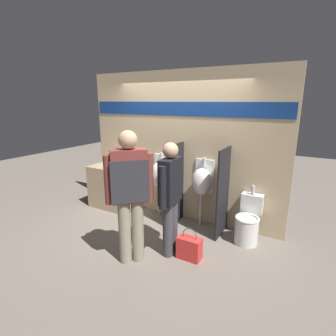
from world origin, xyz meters
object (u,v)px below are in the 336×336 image
Objects in this scene: shopping_bag at (189,248)px; person_in_vest at (130,189)px; sink_basin at (116,164)px; cell_phone at (121,170)px; urinal_far at (202,182)px; urinal_near_counter at (159,175)px; person_with_lanyard at (170,195)px; toilet at (248,223)px.

person_in_vest is at bearing -147.00° from shopping_bag.
sink_basin is at bearing 91.65° from person_in_vest.
cell_phone is (0.25, -0.16, -0.05)m from sink_basin.
cell_phone is 0.11× the size of urinal_far.
cell_phone is 0.77m from urinal_near_counter.
shopping_bag is at bearing -42.69° from urinal_near_counter.
person_with_lanyard is at bearing -28.23° from sink_basin.
shopping_bag is (0.31, 0.00, -0.74)m from person_with_lanyard.
urinal_far is 0.75× the size of person_with_lanyard.
urinal_near_counter is at bearing 18.51° from cell_phone.
urinal_near_counter is 1.40× the size of toilet.
cell_phone reaches higher than shopping_bag.
toilet is (0.87, -0.17, -0.50)m from urinal_far.
shopping_bag is at bearing -24.56° from sink_basin.
urinal_far is at bearing -5.54° from person_with_lanyard.
urinal_near_counter is at bearing 4.87° from sink_basin.
person_in_vest reaches higher than sink_basin.
person_in_vest is (-0.40, -1.49, 0.25)m from urinal_far.
urinal_far is 1.06m from person_with_lanyard.
urinal_near_counter is 1.81m from toilet.
person_with_lanyard is at bearing 5.71° from person_in_vest.
person_with_lanyard reaches higher than sink_basin.
sink_basin reaches higher than cell_phone.
urinal_far reaches higher than shopping_bag.
person_in_vest reaches higher than urinal_near_counter.
urinal_near_counter is at bearing 137.31° from shopping_bag.
sink_basin is 0.19× the size of person_in_vest.
person_with_lanyard is (0.83, -1.06, 0.10)m from urinal_near_counter.
urinal_far is at bearing 2.59° from sink_basin.
cell_phone is 0.09× the size of person_with_lanyard.
person_in_vest is at bearing -133.75° from toilet.
cell_phone is at bearing 156.66° from shopping_bag.
urinal_near_counter reaches higher than toilet.
cell_phone is 2.53m from toilet.
toilet is at bearing -11.08° from urinal_far.
shopping_bag is (2.12, -0.97, -0.76)m from sink_basin.
urinal_near_counter is 0.87m from urinal_far.
shopping_bag is at bearing -123.73° from toilet.
urinal_far is 1.26m from shopping_bag.
person_with_lanyard is 0.80m from shopping_bag.
urinal_far is 1.56m from person_in_vest.
person_in_vest is (1.20, -1.25, 0.18)m from cell_phone.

